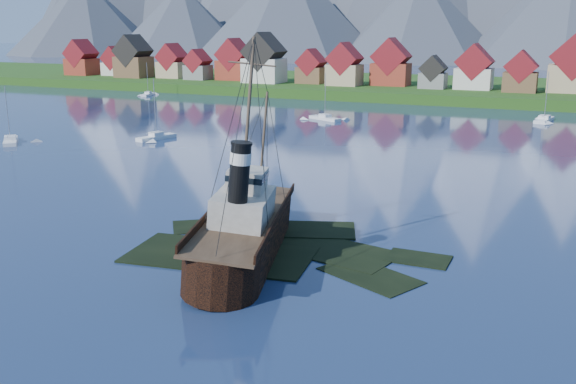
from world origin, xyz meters
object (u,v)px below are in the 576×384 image
at_px(sailboat_e, 544,120).
at_px(sailboat_a, 11,142).
at_px(tugboat_wreck, 248,226).
at_px(sailboat_b, 156,138).
at_px(sailboat_f, 148,95).
at_px(sailboat_c, 325,119).

bearing_deg(sailboat_e, sailboat_a, -132.83).
distance_m(sailboat_a, sailboat_e, 118.15).
bearing_deg(sailboat_e, tugboat_wreck, -92.26).
bearing_deg(tugboat_wreck, sailboat_b, 116.31).
relative_size(sailboat_a, sailboat_f, 1.04).
distance_m(sailboat_a, sailboat_f, 88.52).
bearing_deg(tugboat_wreck, sailboat_f, 113.18).
bearing_deg(sailboat_f, sailboat_a, -83.85).
relative_size(sailboat_c, sailboat_f, 1.06).
xyz_separation_m(sailboat_b, sailboat_f, (-52.04, 69.06, -0.04)).
relative_size(sailboat_c, sailboat_e, 0.96).
height_order(sailboat_c, sailboat_e, sailboat_e).
xyz_separation_m(sailboat_c, sailboat_e, (48.51, 18.62, 0.00)).
height_order(sailboat_a, sailboat_c, sailboat_c).
bearing_deg(sailboat_f, sailboat_e, -17.75).
distance_m(tugboat_wreck, sailboat_f, 156.37).
bearing_deg(sailboat_a, sailboat_f, 64.21).
height_order(sailboat_a, sailboat_b, sailboat_b).
bearing_deg(tugboat_wreck, sailboat_e, 62.33).
bearing_deg(sailboat_f, tugboat_wreck, -63.10).
height_order(sailboat_c, sailboat_f, sailboat_c).
height_order(tugboat_wreck, sailboat_c, tugboat_wreck).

